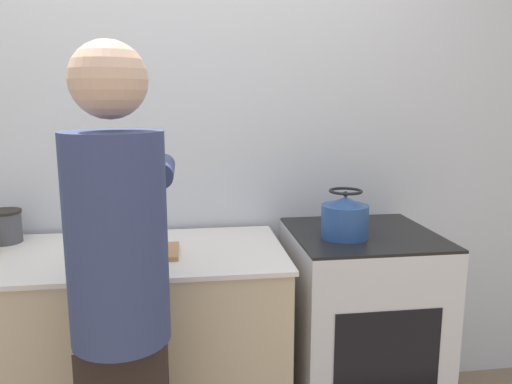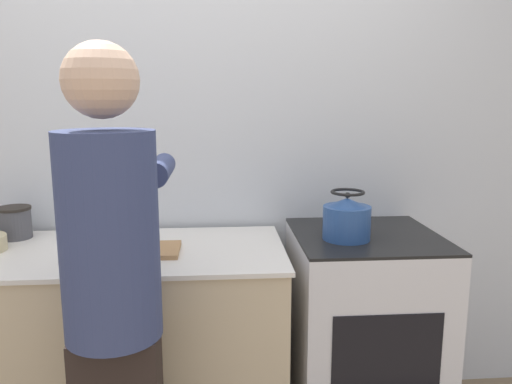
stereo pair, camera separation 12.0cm
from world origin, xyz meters
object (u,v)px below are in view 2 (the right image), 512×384
at_px(canister_jar, 15,222).
at_px(knife, 116,250).
at_px(kettle, 347,219).
at_px(cutting_board, 131,251).
at_px(person, 113,288).
at_px(oven, 363,336).

bearing_deg(canister_jar, knife, -29.55).
distance_m(knife, kettle, 0.93).
bearing_deg(cutting_board, person, -87.34).
height_order(knife, canister_jar, canister_jar).
bearing_deg(canister_jar, kettle, -11.36).
xyz_separation_m(cutting_board, knife, (-0.06, -0.02, 0.01)).
bearing_deg(cutting_board, kettle, -1.75).
bearing_deg(kettle, cutting_board, 178.25).
distance_m(person, knife, 0.45).
bearing_deg(cutting_board, canister_jar, 154.75).
xyz_separation_m(oven, knife, (-1.03, -0.06, 0.44)).
xyz_separation_m(cutting_board, kettle, (0.87, -0.03, 0.12)).
relative_size(knife, canister_jar, 1.30).
bearing_deg(kettle, canister_jar, 168.64).
height_order(oven, canister_jar, canister_jar).
height_order(person, kettle, person).
bearing_deg(person, oven, 27.50).
bearing_deg(canister_jar, oven, -8.23).
relative_size(kettle, canister_jar, 1.38).
xyz_separation_m(knife, canister_jar, (-0.49, 0.28, 0.05)).
relative_size(person, cutting_board, 4.31).
distance_m(oven, canister_jar, 1.61).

